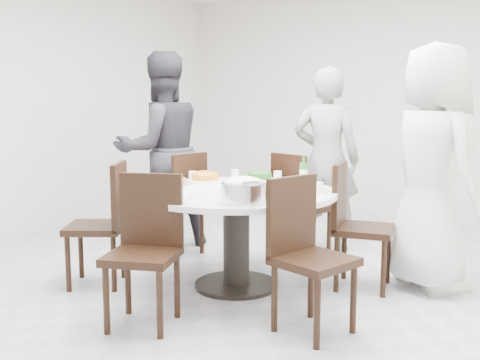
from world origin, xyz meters
The scene contains 23 objects.
floor centered at (0.00, 0.00, 0.00)m, with size 6.00×6.00×0.01m, color #AEAEB3.
wall_back centered at (0.00, 3.00, 1.40)m, with size 6.00×0.01×2.80m, color silver.
wall_left centered at (-3.00, 0.00, 1.40)m, with size 0.01×6.00×2.80m, color silver.
dining_table centered at (-0.18, -0.23, 0.38)m, with size 1.50×1.50×0.75m, color white.
chair_ne centered at (0.63, 0.28, 0.47)m, with size 0.42×0.42×0.95m, color black.
chair_n centered at (-0.17, 0.83, 0.47)m, with size 0.42×0.42×0.95m, color black.
chair_nw centered at (-1.17, 0.22, 0.47)m, with size 0.42×0.42×0.95m, color black.
chair_sw centered at (-1.11, -0.79, 0.47)m, with size 0.42×0.42×0.95m, color black.
chair_s centered at (-0.25, -1.18, 0.47)m, with size 0.42×0.42×0.95m, color black.
chair_se centered at (0.69, -0.68, 0.47)m, with size 0.42×0.42×0.95m, color black.
diner_right centered at (1.03, 0.58, 0.92)m, with size 0.90×0.58×1.84m, color silver.
diner_middle centered at (-0.11, 1.18, 0.86)m, with size 0.63×0.41×1.73m, color black.
diner_left centered at (-1.48, 0.40, 0.94)m, with size 0.91×0.71×1.88m, color black.
dish_greens centered at (-0.28, 0.25, 0.78)m, with size 0.26×0.26×0.07m, color white.
dish_pale centered at (0.19, 0.04, 0.79)m, with size 0.27×0.27×0.07m, color white.
dish_orange centered at (-0.61, -0.05, 0.79)m, with size 0.28×0.28×0.08m, color white.
dish_redbrown centered at (0.26, -0.43, 0.78)m, with size 0.26×0.26×0.07m, color white.
dish_tofu centered at (-0.62, -0.44, 0.78)m, with size 0.27×0.27×0.07m, color white.
rice_bowl centered at (0.15, -0.64, 0.81)m, with size 0.30×0.30×0.13m, color silver.
soup_bowl centered at (-0.51, -0.67, 0.79)m, with size 0.25×0.25×0.08m, color white.
beverage_bottle centered at (0.10, 0.31, 0.86)m, with size 0.06×0.06×0.22m, color #2A6829.
tea_cups centered at (-0.19, 0.38, 0.79)m, with size 0.07×0.07×0.08m, color white.
chopsticks centered at (-0.19, 0.41, 0.76)m, with size 0.24×0.04×0.01m, color tan, non-canonical shape.
Camera 1 is at (2.14, -3.67, 1.41)m, focal length 42.00 mm.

